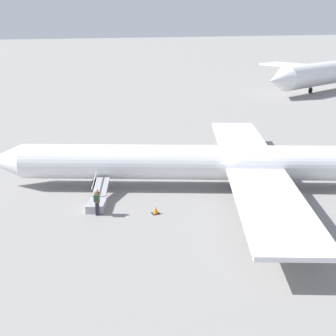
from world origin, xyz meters
name	(u,v)px	position (x,y,z in m)	size (l,w,h in m)	color
ground_plane	(230,188)	(0.00, 0.00, 0.00)	(600.00, 600.00, 0.00)	gray
airplane_main	(245,162)	(-0.89, 0.41, 1.93)	(33.66, 26.79, 6.48)	silver
boarding_stairs	(98,201)	(9.75, -0.30, 0.37)	(2.58, 4.07, 1.64)	#99999E
passenger	(97,200)	(10.13, 1.07, 1.00)	(0.46, 0.57, 1.74)	#23232D
traffic_cone_near_stairs	(156,210)	(6.73, 2.28, 0.23)	(0.45, 0.45, 0.50)	black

